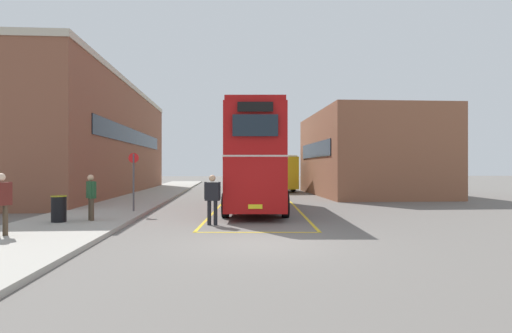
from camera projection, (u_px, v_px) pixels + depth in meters
name	position (u px, v px, depth m)	size (l,w,h in m)	color
ground_plane	(243.00, 200.00, 25.54)	(135.60, 135.60, 0.00)	#66605B
sidewalk_left	(145.00, 197.00, 27.49)	(4.00, 57.60, 0.14)	#A39E93
brick_building_left	(99.00, 140.00, 31.22)	(5.36, 26.12, 8.30)	brown
depot_building_right	(368.00, 154.00, 30.57)	(8.06, 12.36, 6.06)	brown
double_decker_bus	(256.00, 158.00, 19.86)	(3.23, 9.94, 4.75)	black
single_deck_bus	(271.00, 172.00, 36.81)	(3.47, 9.49, 3.02)	black
pedestrian_boarding	(212.00, 196.00, 14.63)	(0.59, 0.33, 1.80)	black
pedestrian_waiting_near	(91.00, 194.00, 14.83)	(0.45, 0.51, 1.66)	#473828
pedestrian_waiting_far	(1.00, 199.00, 11.48)	(0.46, 0.54, 1.77)	#473828
litter_bin	(59.00, 209.00, 14.44)	(0.54, 0.54, 0.93)	black
bus_stop_sign	(134.00, 176.00, 18.02)	(0.44, 0.08, 2.56)	#4C4C51
bay_marking_yellow	(257.00, 214.00, 18.01)	(4.92, 12.08, 0.01)	gold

